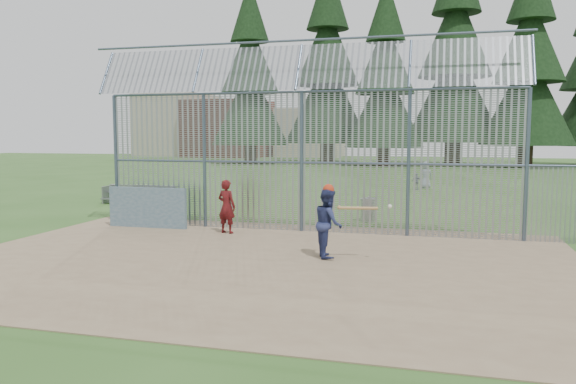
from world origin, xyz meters
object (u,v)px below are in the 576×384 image
(bleacher, at_px, (139,194))
(dugout_wall, at_px, (148,208))
(batter, at_px, (328,223))
(onlooker, at_px, (227,206))
(trash_can, at_px, (369,210))

(bleacher, bearing_deg, dugout_wall, -57.82)
(batter, distance_m, bleacher, 12.27)
(onlooker, relative_size, trash_can, 1.85)
(batter, height_order, bleacher, batter)
(onlooker, xyz_separation_m, bleacher, (-5.98, 5.61, -0.37))
(trash_can, height_order, bleacher, trash_can)
(dugout_wall, distance_m, batter, 6.56)
(batter, distance_m, trash_can, 5.67)
(onlooker, relative_size, bleacher, 0.51)
(dugout_wall, bearing_deg, batter, -23.64)
(onlooker, height_order, bleacher, onlooker)
(trash_can, bearing_deg, dugout_wall, -154.18)
(batter, bearing_deg, bleacher, 30.08)
(dugout_wall, relative_size, trash_can, 3.05)
(batter, xyz_separation_m, trash_can, (0.24, 5.65, -0.42))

